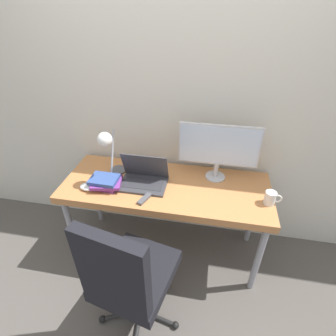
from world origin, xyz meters
The scene contains 11 objects.
ground_plane centered at (0.00, 0.00, 0.00)m, with size 12.00×12.00×0.00m, color #514C47.
wall_back centered at (0.00, 0.69, 1.30)m, with size 8.00×0.05×2.60m.
desk centered at (0.00, 0.31, 0.69)m, with size 1.62×0.62×0.75m.
laptop centered at (-0.17, 0.30, 0.81)m, with size 0.36×0.24×0.24m.
monitor centered at (0.38, 0.49, 1.03)m, with size 0.61×0.16×0.46m.
desk_lamp centered at (-0.43, 0.29, 1.06)m, with size 0.13×0.29×0.44m.
office_chair centered at (-0.09, -0.40, 0.58)m, with size 0.58×0.60×1.06m.
book_stack centered at (-0.45, 0.20, 0.80)m, with size 0.25×0.21×0.08m.
tv_remote centered at (-0.12, 0.11, 0.76)m, with size 0.09×0.14×0.02m.
mug centered at (0.77, 0.23, 0.81)m, with size 0.12×0.08×0.10m.
game_controller centered at (-0.56, 0.15, 0.77)m, with size 0.14×0.10×0.04m.
Camera 1 is at (0.32, -1.29, 2.01)m, focal length 28.00 mm.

